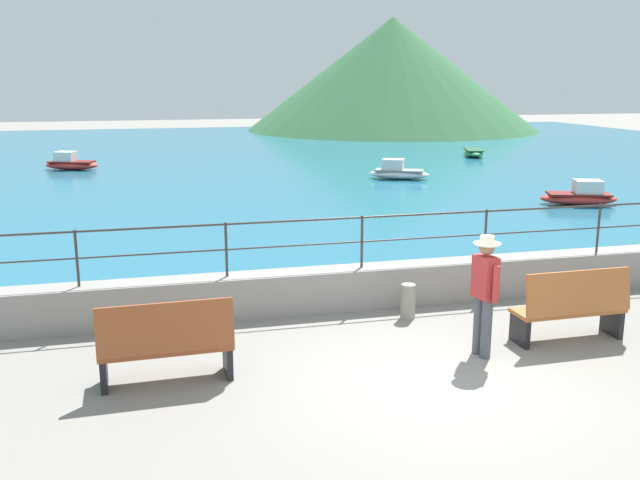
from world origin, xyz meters
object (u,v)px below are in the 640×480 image
object	(u,v)px
bench_main	(166,343)
boat_4	(580,196)
boat_6	(473,152)
person_walking	(485,290)
boat_1	(70,163)
boat_2	(398,172)
bollard	(408,301)
bench_far	(572,306)

from	to	relation	value
bench_main	boat_4	distance (m)	16.14
boat_4	boat_6	distance (m)	13.51
person_walking	boat_1	bearing A→B (deg)	108.52
boat_1	boat_2	size ratio (longest dim) A/B	1.01
bollard	boat_6	distance (m)	24.48
person_walking	boat_2	size ratio (longest dim) A/B	0.71
bench_main	bollard	xyz separation A→B (m)	(3.92, 1.62, -0.27)
person_walking	boat_4	xyz separation A→B (m)	(8.39, 10.01, -0.65)
bench_main	boat_4	xyz separation A→B (m)	(12.76, 9.89, -0.23)
bench_far	boat_2	bearing A→B (deg)	78.40
boat_1	boat_6	distance (m)	18.94
person_walking	boat_1	xyz separation A→B (m)	(-7.60, 22.70, -0.65)
bench_far	person_walking	xyz separation A→B (m)	(-1.54, -0.16, 0.42)
bench_far	boat_2	xyz separation A→B (m)	(3.39, 16.50, -0.23)
bench_far	boat_2	distance (m)	16.85
bench_main	person_walking	distance (m)	4.39
bench_main	boat_1	bearing A→B (deg)	98.16
person_walking	boat_4	distance (m)	13.08
boat_6	boat_1	bearing A→B (deg)	-178.50
boat_2	boat_6	size ratio (longest dim) A/B	1.00
bollard	boat_6	size ratio (longest dim) A/B	0.23
boat_2	bench_main	bearing A→B (deg)	-119.32
boat_1	boat_4	distance (m)	20.42
bench_far	boat_4	distance (m)	12.00
bollard	boat_6	bearing A→B (deg)	61.25
boat_6	person_walking	bearing A→B (deg)	-116.03
boat_4	boat_1	bearing A→B (deg)	141.57
bench_far	boat_4	size ratio (longest dim) A/B	0.69
bollard	boat_2	xyz separation A→B (m)	(5.37, 14.93, 0.04)
person_walking	bench_far	bearing A→B (deg)	6.05
bollard	boat_6	xyz separation A→B (m)	(11.78, 21.46, -0.03)
boat_4	boat_6	bearing A→B (deg)	77.42
bench_far	boat_1	size ratio (longest dim) A/B	0.69
boat_6	boat_4	bearing A→B (deg)	-102.58
bench_main	person_walking	world-z (taller)	person_walking
bench_main	boat_1	distance (m)	22.82
bollard	boat_1	world-z (taller)	boat_1
bench_main	boat_1	world-z (taller)	bench_main
boat_6	boat_2	bearing A→B (deg)	-134.44
boat_1	boat_2	world-z (taller)	same
person_walking	boat_6	world-z (taller)	person_walking
boat_4	boat_2	bearing A→B (deg)	117.49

